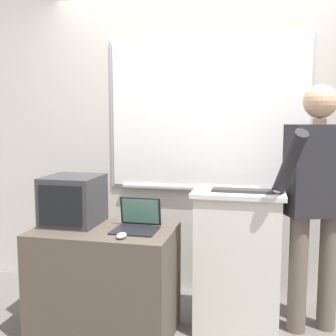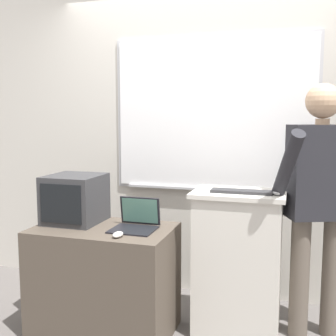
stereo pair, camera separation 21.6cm
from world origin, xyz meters
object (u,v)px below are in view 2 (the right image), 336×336
(lectern_podium, at_px, (238,262))
(side_desk, at_px, (104,280))
(laptop, at_px, (137,220))
(wireless_keyboard, at_px, (242,192))
(crt_monitor, at_px, (75,199))
(computer_mouse_by_keyboard, at_px, (277,192))
(person_presenter, at_px, (319,193))
(computer_mouse_by_laptop, at_px, (118,235))

(lectern_podium, relative_size, side_desk, 1.06)
(lectern_podium, distance_m, laptop, 0.76)
(wireless_keyboard, bearing_deg, crt_monitor, -173.26)
(side_desk, distance_m, computer_mouse_by_keyboard, 1.33)
(laptop, xyz_separation_m, crt_monitor, (-0.48, 0.03, 0.11))
(person_presenter, relative_size, laptop, 5.92)
(lectern_podium, distance_m, side_desk, 0.94)
(computer_mouse_by_keyboard, bearing_deg, wireless_keyboard, 179.77)
(lectern_podium, height_order, computer_mouse_by_keyboard, computer_mouse_by_keyboard)
(laptop, distance_m, computer_mouse_by_laptop, 0.25)
(side_desk, relative_size, wireless_keyboard, 2.35)
(side_desk, relative_size, person_presenter, 0.55)
(side_desk, height_order, wireless_keyboard, wireless_keyboard)
(lectern_podium, bearing_deg, computer_mouse_by_keyboard, -12.47)
(side_desk, distance_m, person_presenter, 1.58)
(person_presenter, distance_m, laptop, 1.24)
(wireless_keyboard, xyz_separation_m, computer_mouse_by_keyboard, (0.23, -0.00, 0.01))
(lectern_podium, relative_size, computer_mouse_by_laptop, 10.02)
(wireless_keyboard, height_order, crt_monitor, crt_monitor)
(wireless_keyboard, distance_m, computer_mouse_by_laptop, 0.86)
(crt_monitor, bearing_deg, person_presenter, 9.95)
(laptop, distance_m, wireless_keyboard, 0.73)
(person_presenter, relative_size, crt_monitor, 4.38)
(lectern_podium, bearing_deg, person_presenter, 10.80)
(computer_mouse_by_keyboard, bearing_deg, crt_monitor, -174.39)
(side_desk, distance_m, wireless_keyboard, 1.13)
(lectern_podium, xyz_separation_m, computer_mouse_by_laptop, (-0.70, -0.46, 0.27))
(computer_mouse_by_laptop, xyz_separation_m, computer_mouse_by_keyboard, (0.95, 0.40, 0.25))
(laptop, xyz_separation_m, computer_mouse_by_keyboard, (0.91, 0.16, 0.21))
(computer_mouse_by_laptop, relative_size, crt_monitor, 0.25)
(wireless_keyboard, bearing_deg, side_desk, -166.62)
(crt_monitor, bearing_deg, lectern_podium, 9.57)
(laptop, relative_size, computer_mouse_by_laptop, 2.91)
(lectern_podium, distance_m, computer_mouse_by_laptop, 0.87)
(person_presenter, distance_m, crt_monitor, 1.69)
(lectern_podium, distance_m, wireless_keyboard, 0.51)
(lectern_podium, height_order, side_desk, lectern_podium)
(lectern_podium, relative_size, laptop, 3.44)
(computer_mouse_by_keyboard, relative_size, crt_monitor, 0.25)
(lectern_podium, bearing_deg, wireless_keyboard, -66.81)
(side_desk, xyz_separation_m, crt_monitor, (-0.26, 0.08, 0.55))
(person_presenter, xyz_separation_m, laptop, (-1.18, -0.32, -0.19))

